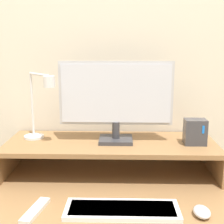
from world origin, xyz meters
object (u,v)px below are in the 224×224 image
object	(u,v)px
remote_control	(35,210)
keyboard	(122,210)
router_dock	(195,132)
monitor	(116,98)
mouse	(202,212)
desk_lamp	(40,106)

from	to	relation	value
remote_control	keyboard	bearing A→B (deg)	1.78
router_dock	keyboard	bearing A→B (deg)	-134.24
router_dock	monitor	bearing A→B (deg)	175.02
mouse	remote_control	xyz separation A→B (m)	(-0.62, 0.01, -0.01)
keyboard	mouse	xyz separation A→B (m)	(0.29, -0.02, 0.01)
router_dock	remote_control	size ratio (longest dim) A/B	0.66
desk_lamp	router_dock	world-z (taller)	desk_lamp
monitor	remote_control	distance (m)	0.62
desk_lamp	keyboard	world-z (taller)	desk_lamp
router_dock	mouse	bearing A→B (deg)	-97.64
desk_lamp	router_dock	distance (m)	0.75
keyboard	mouse	size ratio (longest dim) A/B	4.84
desk_lamp	router_dock	xyz separation A→B (m)	(0.74, -0.02, -0.12)
desk_lamp	remote_control	xyz separation A→B (m)	(0.07, -0.39, -0.33)
mouse	desk_lamp	bearing A→B (deg)	150.07
monitor	remote_control	xyz separation A→B (m)	(-0.30, -0.40, -0.37)
remote_control	desk_lamp	bearing A→B (deg)	99.55
router_dock	mouse	distance (m)	0.43
monitor	keyboard	bearing A→B (deg)	-85.60
router_dock	remote_control	distance (m)	0.79
keyboard	mouse	world-z (taller)	mouse
router_dock	mouse	xyz separation A→B (m)	(-0.05, -0.37, -0.20)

